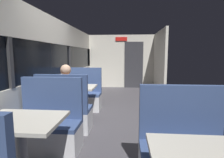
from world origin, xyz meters
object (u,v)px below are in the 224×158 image
Objects in this scene: bench_mid_window_facing_end at (65,114)px; seated_passenger at (66,102)px; dining_table_near_window at (21,128)px; dining_table_mid_window at (75,91)px; bench_front_aisle_facing_entry at (183,157)px; bench_near_window_facing_entry at (49,129)px; bench_mid_window_facing_entry at (83,97)px; coffee_cup_secondary at (75,84)px.

seated_passenger is (0.00, 0.07, 0.21)m from bench_mid_window_facing_end.
seated_passenger reaches higher than dining_table_near_window.
bench_front_aisle_facing_entry is at bearing -48.59° from dining_table_mid_window.
bench_near_window_facing_entry is at bearing -90.00° from seated_passenger.
dining_table_mid_window is at bearing 90.00° from bench_near_window_facing_entry.
bench_mid_window_facing_end is 1.40m from bench_mid_window_facing_entry.
dining_table_near_window is 2.85m from bench_mid_window_facing_entry.
bench_near_window_facing_entry reaches higher than coffee_cup_secondary.
bench_near_window_facing_entry is 0.73m from bench_mid_window_facing_end.
bench_front_aisle_facing_entry is (1.79, 0.10, -0.31)m from dining_table_near_window.
bench_mid_window_facing_end reaches higher than dining_table_mid_window.
bench_mid_window_facing_end is 2.23m from bench_front_aisle_facing_entry.
dining_table_mid_window is at bearing -109.75° from coffee_cup_secondary.
dining_table_near_window is at bearing -176.82° from bench_front_aisle_facing_entry.
seated_passenger reaches higher than bench_mid_window_facing_end.
bench_mid_window_facing_entry reaches higher than dining_table_near_window.
bench_mid_window_facing_end is at bearing -90.00° from dining_table_mid_window.
bench_front_aisle_facing_entry is at bearing -36.62° from bench_mid_window_facing_end.
bench_front_aisle_facing_entry is 0.87× the size of seated_passenger.
bench_near_window_facing_entry is at bearing -90.20° from coffee_cup_secondary.
seated_passenger reaches higher than bench_front_aisle_facing_entry.
bench_near_window_facing_entry is 1.51m from coffee_cup_secondary.
bench_mid_window_facing_entry is at bearing 90.00° from dining_table_mid_window.
coffee_cup_secondary is (0.01, 0.71, 0.46)m from bench_mid_window_facing_end.
seated_passenger is 0.69m from coffee_cup_secondary.
bench_mid_window_facing_end reaches higher than coffee_cup_secondary.
dining_table_near_window is at bearing -90.00° from dining_table_mid_window.
bench_mid_window_facing_end is at bearing 90.00° from dining_table_near_window.
bench_mid_window_facing_entry is at bearing 90.42° from coffee_cup_secondary.
dining_table_near_window is 0.82× the size of bench_mid_window_facing_end.
dining_table_near_window is at bearing -90.00° from bench_mid_window_facing_entry.
dining_table_mid_window is 0.77m from bench_mid_window_facing_entry.
bench_mid_window_facing_end is 1.00× the size of bench_mid_window_facing_entry.
coffee_cup_secondary reaches higher than dining_table_near_window.
bench_front_aisle_facing_entry is 12.22× the size of coffee_cup_secondary.
bench_near_window_facing_entry is (0.00, 0.70, -0.31)m from dining_table_near_window.
seated_passenger reaches higher than dining_table_mid_window.
dining_table_near_window is 1.51m from seated_passenger.
seated_passenger reaches higher than bench_mid_window_facing_entry.
dining_table_near_window is 0.77m from bench_near_window_facing_entry.
bench_mid_window_facing_end is at bearing 143.38° from bench_front_aisle_facing_entry.
bench_mid_window_facing_entry and bench_front_aisle_facing_entry have the same top height.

